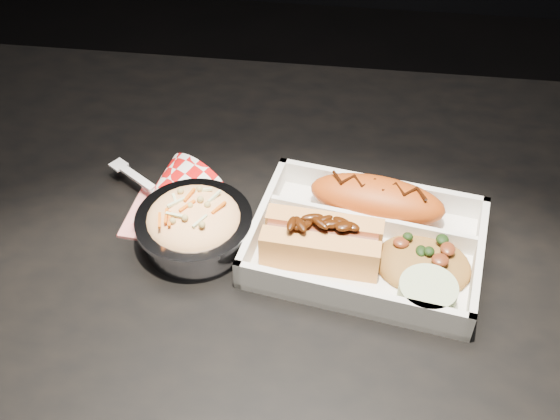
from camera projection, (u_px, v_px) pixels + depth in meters
The scene contains 8 objects.
dining_table at pixel (314, 313), 0.84m from camera, with size 1.20×0.80×0.75m.
food_tray at pixel (366, 245), 0.78m from camera, with size 0.28×0.22×0.04m.
fried_pastry at pixel (377, 199), 0.81m from camera, with size 0.16×0.06×0.05m, color #B84912.
hotdog at pixel (322, 240), 0.76m from camera, with size 0.13×0.07×0.06m.
fried_rice_mound at pixel (424, 257), 0.75m from camera, with size 0.11×0.09×0.03m, color #9F6A2E.
cupcake_liner at pixel (427, 295), 0.72m from camera, with size 0.06×0.06×0.03m, color #AFC192.
foil_coleslaw_cup at pixel (194, 224), 0.78m from camera, with size 0.13×0.13×0.07m.
napkin_fork at pixel (167, 201), 0.83m from camera, with size 0.16×0.15×0.10m.
Camera 1 is at (0.02, -0.52, 1.34)m, focal length 45.00 mm.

